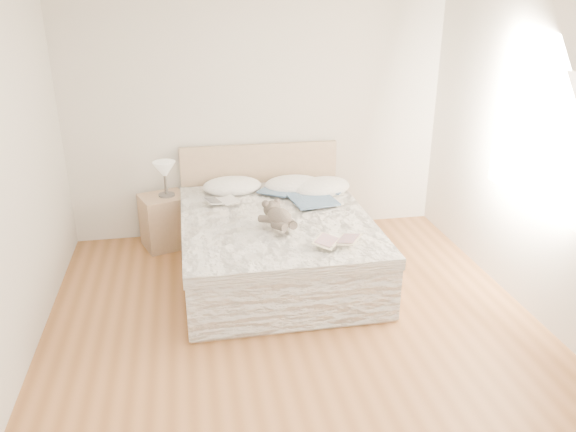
{
  "coord_description": "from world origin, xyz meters",
  "views": [
    {
      "loc": [
        -0.77,
        -3.61,
        2.55
      ],
      "look_at": [
        0.1,
        1.05,
        0.62
      ],
      "focal_mm": 35.0,
      "sensor_mm": 36.0,
      "label": 1
    }
  ],
  "objects_px": {
    "childrens_book": "(337,241)",
    "teddy_bear": "(280,225)",
    "bed": "(275,242)",
    "table_lamp": "(165,172)",
    "photo_book": "(221,201)",
    "nightstand": "(165,221)"
  },
  "relations": [
    {
      "from": "table_lamp",
      "to": "photo_book",
      "type": "xyz_separation_m",
      "value": [
        0.53,
        -0.45,
        -0.19
      ]
    },
    {
      "from": "photo_book",
      "to": "table_lamp",
      "type": "bearing_deg",
      "value": 118.84
    },
    {
      "from": "childrens_book",
      "to": "photo_book",
      "type": "bearing_deg",
      "value": 163.06
    },
    {
      "from": "nightstand",
      "to": "teddy_bear",
      "type": "relative_size",
      "value": 1.53
    },
    {
      "from": "bed",
      "to": "childrens_book",
      "type": "relative_size",
      "value": 5.79
    },
    {
      "from": "nightstand",
      "to": "photo_book",
      "type": "height_order",
      "value": "photo_book"
    },
    {
      "from": "photo_book",
      "to": "teddy_bear",
      "type": "xyz_separation_m",
      "value": [
        0.45,
        -0.73,
        0.02
      ]
    },
    {
      "from": "table_lamp",
      "to": "teddy_bear",
      "type": "height_order",
      "value": "table_lamp"
    },
    {
      "from": "table_lamp",
      "to": "childrens_book",
      "type": "xyz_separation_m",
      "value": [
        1.4,
        -1.56,
        -0.19
      ]
    },
    {
      "from": "table_lamp",
      "to": "teddy_bear",
      "type": "bearing_deg",
      "value": -50.34
    },
    {
      "from": "bed",
      "to": "teddy_bear",
      "type": "xyz_separation_m",
      "value": [
        -0.02,
        -0.4,
        0.34
      ]
    },
    {
      "from": "bed",
      "to": "teddy_bear",
      "type": "relative_size",
      "value": 5.85
    },
    {
      "from": "childrens_book",
      "to": "teddy_bear",
      "type": "bearing_deg",
      "value": 172.94
    },
    {
      "from": "bed",
      "to": "teddy_bear",
      "type": "distance_m",
      "value": 0.53
    },
    {
      "from": "bed",
      "to": "table_lamp",
      "type": "bearing_deg",
      "value": 142.11
    },
    {
      "from": "bed",
      "to": "table_lamp",
      "type": "xyz_separation_m",
      "value": [
        -1.0,
        0.78,
        0.51
      ]
    },
    {
      "from": "nightstand",
      "to": "childrens_book",
      "type": "relative_size",
      "value": 1.51
    },
    {
      "from": "bed",
      "to": "table_lamp",
      "type": "height_order",
      "value": "bed"
    },
    {
      "from": "bed",
      "to": "nightstand",
      "type": "relative_size",
      "value": 3.83
    },
    {
      "from": "childrens_book",
      "to": "teddy_bear",
      "type": "distance_m",
      "value": 0.56
    },
    {
      "from": "bed",
      "to": "childrens_book",
      "type": "bearing_deg",
      "value": -63.06
    },
    {
      "from": "nightstand",
      "to": "teddy_bear",
      "type": "distance_m",
      "value": 1.61
    }
  ]
}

